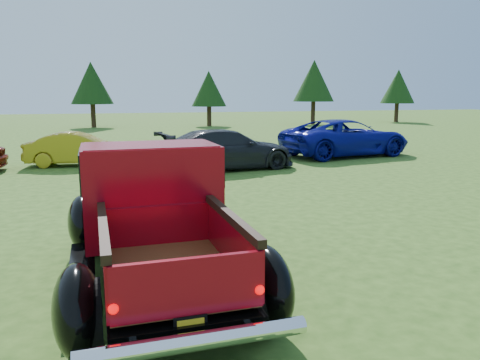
{
  "coord_description": "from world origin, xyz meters",
  "views": [
    {
      "loc": [
        -2.65,
        -7.35,
        2.51
      ],
      "look_at": [
        -0.37,
        0.2,
        1.07
      ],
      "focal_mm": 35.0,
      "sensor_mm": 36.0,
      "label": 1
    }
  ],
  "objects_px": {
    "tree_mid_right": "(209,89)",
    "pickup_truck": "(152,214)",
    "tree_east": "(314,81)",
    "tree_far_east": "(398,87)",
    "show_car_blue": "(346,138)",
    "tree_mid_left": "(92,83)",
    "show_car_grey": "(227,149)",
    "show_car_yellow": "(79,149)"
  },
  "relations": [
    {
      "from": "pickup_truck",
      "to": "tree_mid_right",
      "type": "bearing_deg",
      "value": 74.84
    },
    {
      "from": "show_car_yellow",
      "to": "tree_mid_left",
      "type": "bearing_deg",
      "value": 7.06
    },
    {
      "from": "tree_east",
      "to": "tree_far_east",
      "type": "xyz_separation_m",
      "value": [
        9.0,
        1.0,
        -0.41
      ]
    },
    {
      "from": "pickup_truck",
      "to": "show_car_grey",
      "type": "bearing_deg",
      "value": 67.86
    },
    {
      "from": "show_car_yellow",
      "to": "show_car_grey",
      "type": "height_order",
      "value": "show_car_grey"
    },
    {
      "from": "show_car_blue",
      "to": "tree_mid_left",
      "type": "bearing_deg",
      "value": 16.94
    },
    {
      "from": "tree_mid_right",
      "to": "pickup_truck",
      "type": "xyz_separation_m",
      "value": [
        -8.01,
        -31.0,
        -2.09
      ]
    },
    {
      "from": "tree_mid_left",
      "to": "show_car_yellow",
      "type": "bearing_deg",
      "value": -91.04
    },
    {
      "from": "pickup_truck",
      "to": "tree_east",
      "type": "bearing_deg",
      "value": 60.18
    },
    {
      "from": "tree_mid_right",
      "to": "tree_mid_left",
      "type": "bearing_deg",
      "value": 173.66
    },
    {
      "from": "pickup_truck",
      "to": "show_car_yellow",
      "type": "height_order",
      "value": "pickup_truck"
    },
    {
      "from": "tree_mid_right",
      "to": "show_car_grey",
      "type": "xyz_separation_m",
      "value": [
        -4.5,
        -22.08,
        -2.29
      ]
    },
    {
      "from": "tree_mid_left",
      "to": "tree_far_east",
      "type": "bearing_deg",
      "value": -1.06
    },
    {
      "from": "tree_mid_left",
      "to": "tree_mid_right",
      "type": "height_order",
      "value": "tree_mid_left"
    },
    {
      "from": "tree_east",
      "to": "show_car_blue",
      "type": "bearing_deg",
      "value": -111.89
    },
    {
      "from": "show_car_blue",
      "to": "tree_mid_right",
      "type": "bearing_deg",
      "value": -5.49
    },
    {
      "from": "tree_east",
      "to": "show_car_grey",
      "type": "xyz_separation_m",
      "value": [
        -13.5,
        -21.58,
        -2.98
      ]
    },
    {
      "from": "tree_mid_left",
      "to": "tree_east",
      "type": "distance_m",
      "value": 18.06
    },
    {
      "from": "tree_mid_right",
      "to": "tree_far_east",
      "type": "height_order",
      "value": "tree_far_east"
    },
    {
      "from": "pickup_truck",
      "to": "tree_mid_left",
      "type": "bearing_deg",
      "value": 91.11
    },
    {
      "from": "show_car_grey",
      "to": "show_car_blue",
      "type": "xyz_separation_m",
      "value": [
        5.62,
        1.98,
        0.08
      ]
    },
    {
      "from": "show_car_blue",
      "to": "show_car_yellow",
      "type": "bearing_deg",
      "value": 79.31
    },
    {
      "from": "show_car_yellow",
      "to": "tree_east",
      "type": "bearing_deg",
      "value": -35.59
    },
    {
      "from": "tree_mid_left",
      "to": "show_car_grey",
      "type": "xyz_separation_m",
      "value": [
        4.5,
        -23.08,
        -2.7
      ]
    },
    {
      "from": "tree_mid_left",
      "to": "tree_far_east",
      "type": "distance_m",
      "value": 27.0
    },
    {
      "from": "tree_east",
      "to": "show_car_grey",
      "type": "height_order",
      "value": "tree_east"
    },
    {
      "from": "tree_mid_right",
      "to": "pickup_truck",
      "type": "bearing_deg",
      "value": -104.48
    },
    {
      "from": "tree_east",
      "to": "pickup_truck",
      "type": "bearing_deg",
      "value": -119.15
    },
    {
      "from": "tree_mid_left",
      "to": "tree_east",
      "type": "bearing_deg",
      "value": -4.76
    },
    {
      "from": "tree_far_east",
      "to": "show_car_grey",
      "type": "height_order",
      "value": "tree_far_east"
    },
    {
      "from": "tree_east",
      "to": "show_car_yellow",
      "type": "bearing_deg",
      "value": -133.69
    },
    {
      "from": "tree_east",
      "to": "show_car_blue",
      "type": "height_order",
      "value": "tree_east"
    },
    {
      "from": "show_car_grey",
      "to": "tree_mid_right",
      "type": "bearing_deg",
      "value": -18.58
    },
    {
      "from": "tree_mid_right",
      "to": "show_car_grey",
      "type": "bearing_deg",
      "value": -101.52
    },
    {
      "from": "tree_east",
      "to": "show_car_grey",
      "type": "distance_m",
      "value": 25.63
    },
    {
      "from": "tree_far_east",
      "to": "show_car_grey",
      "type": "relative_size",
      "value": 1.03
    },
    {
      "from": "pickup_truck",
      "to": "show_car_blue",
      "type": "xyz_separation_m",
      "value": [
        9.13,
        10.89,
        -0.12
      ]
    },
    {
      "from": "show_car_grey",
      "to": "show_car_blue",
      "type": "height_order",
      "value": "show_car_blue"
    },
    {
      "from": "tree_far_east",
      "to": "tree_mid_left",
      "type": "bearing_deg",
      "value": 178.94
    },
    {
      "from": "pickup_truck",
      "to": "show_car_yellow",
      "type": "relative_size",
      "value": 1.4
    },
    {
      "from": "tree_mid_left",
      "to": "show_car_blue",
      "type": "bearing_deg",
      "value": -64.37
    },
    {
      "from": "pickup_truck",
      "to": "show_car_grey",
      "type": "relative_size",
      "value": 1.08
    }
  ]
}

